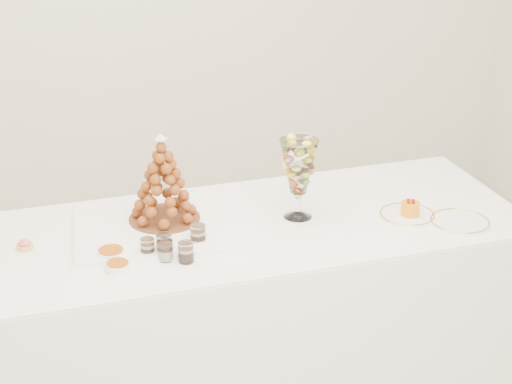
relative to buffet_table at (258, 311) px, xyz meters
name	(u,v)px	position (x,y,z in m)	size (l,w,h in m)	color
buffet_table	(258,311)	(0.00, 0.00, 0.00)	(2.04, 0.82, 0.78)	white
lace_tray	(158,229)	(-0.37, 0.04, 0.40)	(0.61, 0.46, 0.02)	white
macaron_vase	(299,167)	(0.17, 0.01, 0.59)	(0.14, 0.14, 0.31)	white
cake_plate	(407,215)	(0.57, -0.12, 0.39)	(0.22, 0.22, 0.01)	white
spare_plate	(460,222)	(0.73, -0.23, 0.39)	(0.23, 0.23, 0.01)	white
pink_tart	(25,245)	(-0.85, 0.05, 0.40)	(0.06, 0.06, 0.04)	tan
verrine_a	(148,248)	(-0.45, -0.14, 0.42)	(0.05, 0.05, 0.07)	white
verrine_b	(164,244)	(-0.39, -0.14, 0.43)	(0.06, 0.06, 0.07)	white
verrine_c	(198,235)	(-0.26, -0.10, 0.43)	(0.06, 0.06, 0.07)	white
verrine_d	(165,250)	(-0.39, -0.18, 0.42)	(0.05, 0.05, 0.07)	white
verrine_e	(186,252)	(-0.33, -0.22, 0.42)	(0.05, 0.05, 0.07)	white
ramekin_back	(111,254)	(-0.57, -0.11, 0.40)	(0.10, 0.10, 0.03)	white
ramekin_front	(118,267)	(-0.56, -0.20, 0.40)	(0.08, 0.08, 0.03)	white
croquembouche	(163,179)	(-0.34, 0.10, 0.57)	(0.27, 0.27, 0.34)	brown
mousse_cake	(410,208)	(0.57, -0.13, 0.42)	(0.07, 0.07, 0.06)	orange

